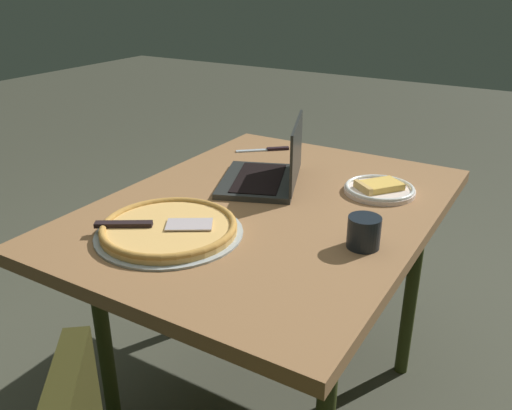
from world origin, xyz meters
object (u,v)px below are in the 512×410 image
object	(u,v)px
pizza_tray	(169,228)
drink_cup	(364,232)
pizza_plate	(379,189)
table_knife	(268,149)
laptop	(270,172)
dining_table	(268,223)

from	to	relation	value
pizza_tray	drink_cup	distance (m)	0.50
pizza_plate	drink_cup	distance (m)	0.37
pizza_tray	table_knife	distance (m)	0.76
pizza_plate	drink_cup	bearing A→B (deg)	12.93
pizza_plate	table_knife	size ratio (longest dim) A/B	1.30
laptop	table_knife	size ratio (longest dim) A/B	2.27
table_knife	dining_table	bearing A→B (deg)	29.96
dining_table	pizza_tray	distance (m)	0.34
pizza_plate	laptop	bearing A→B (deg)	-71.28
laptop	drink_cup	size ratio (longest dim) A/B	4.61
pizza_plate	pizza_tray	bearing A→B (deg)	-34.01
laptop	table_knife	bearing A→B (deg)	-149.14
dining_table	laptop	bearing A→B (deg)	-152.06
dining_table	pizza_tray	xyz separation A→B (m)	(0.30, -0.12, 0.08)
pizza_tray	drink_cup	size ratio (longest dim) A/B	4.67
dining_table	pizza_tray	world-z (taller)	pizza_tray
dining_table	drink_cup	distance (m)	0.37
laptop	pizza_plate	world-z (taller)	laptop
laptop	drink_cup	bearing A→B (deg)	58.26
dining_table	laptop	size ratio (longest dim) A/B	3.17
dining_table	drink_cup	xyz separation A→B (m)	(0.11, 0.33, 0.10)
pizza_tray	pizza_plate	bearing A→B (deg)	145.99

